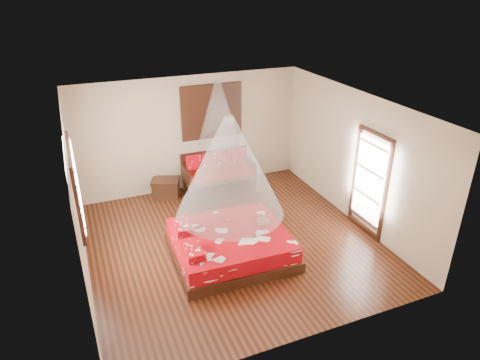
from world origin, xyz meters
The scene contains 10 objects.
room centered at (0.00, 0.00, 1.40)m, with size 5.54×5.54×2.84m.
bed centered at (-0.22, -0.40, 0.25)m, with size 2.23×2.03×0.64m.
daybed centered at (0.55, 2.38, 0.52)m, with size 1.72×0.76×0.94m.
storage_chest centered at (-0.76, 2.45, 0.23)m, with size 0.78×0.68×0.45m.
shutter_panel centered at (0.55, 2.72, 1.90)m, with size 1.52×0.06×1.32m.
window_left centered at (-2.71, 0.20, 1.70)m, with size 0.10×1.74×1.34m.
glazed_door centered at (2.72, -0.60, 1.07)m, with size 0.08×1.02×2.16m.
wine_tray centered at (0.54, -0.26, 0.56)m, with size 0.27×0.27×0.22m.
mosquito_net_main centered at (-0.20, -0.40, 1.85)m, with size 1.94×1.94×1.80m, color white.
mosquito_net_daybed centered at (0.55, 2.25, 2.00)m, with size 0.99×0.99×1.50m, color white.
Camera 1 is at (-2.61, -6.72, 4.83)m, focal length 32.00 mm.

